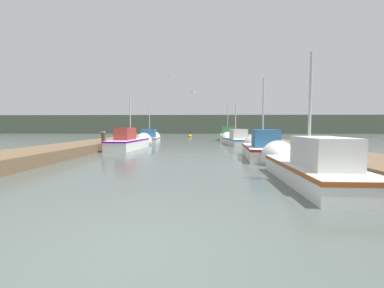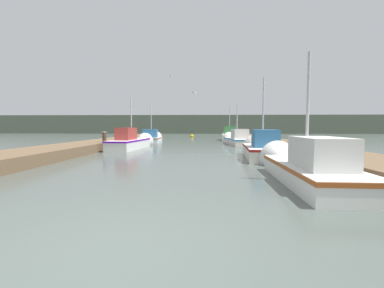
{
  "view_description": "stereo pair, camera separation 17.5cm",
  "coord_description": "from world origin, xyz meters",
  "px_view_note": "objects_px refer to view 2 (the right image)",
  "views": [
    {
      "loc": [
        0.91,
        -3.08,
        1.53
      ],
      "look_at": [
        0.51,
        10.3,
        0.62
      ],
      "focal_mm": 24.0,
      "sensor_mm": 36.0,
      "label": 1
    },
    {
      "loc": [
        1.08,
        -3.07,
        1.53
      ],
      "look_at": [
        0.51,
        10.3,
        0.62
      ],
      "focal_mm": 24.0,
      "sensor_mm": 36.0,
      "label": 2
    }
  ],
  "objects_px": {
    "mooring_piling_3": "(244,138)",
    "channel_buoy": "(192,136)",
    "fishing_boat_3": "(236,139)",
    "fishing_boat_4": "(152,138)",
    "seagull_1": "(194,93)",
    "seagull_lead": "(170,76)",
    "mooring_piling_2": "(104,141)",
    "fishing_boat_0": "(301,165)",
    "fishing_boat_1": "(262,148)",
    "mooring_piling_0": "(240,136)",
    "fishing_boat_5": "(229,136)",
    "mooring_piling_1": "(277,143)",
    "fishing_boat_2": "(133,142)"
  },
  "relations": [
    {
      "from": "mooring_piling_2",
      "to": "seagull_lead",
      "type": "height_order",
      "value": "seagull_lead"
    },
    {
      "from": "channel_buoy",
      "to": "mooring_piling_2",
      "type": "bearing_deg",
      "value": -102.55
    },
    {
      "from": "fishing_boat_1",
      "to": "channel_buoy",
      "type": "height_order",
      "value": "fishing_boat_1"
    },
    {
      "from": "mooring_piling_2",
      "to": "mooring_piling_3",
      "type": "xyz_separation_m",
      "value": [
        10.12,
        8.71,
        -0.12
      ]
    },
    {
      "from": "fishing_boat_4",
      "to": "seagull_lead",
      "type": "xyz_separation_m",
      "value": [
        2.37,
        -3.82,
        5.43
      ]
    },
    {
      "from": "mooring_piling_2",
      "to": "mooring_piling_3",
      "type": "height_order",
      "value": "mooring_piling_2"
    },
    {
      "from": "fishing_boat_5",
      "to": "fishing_boat_3",
      "type": "bearing_deg",
      "value": -87.25
    },
    {
      "from": "mooring_piling_2",
      "to": "mooring_piling_3",
      "type": "relative_size",
      "value": 1.24
    },
    {
      "from": "fishing_boat_5",
      "to": "seagull_lead",
      "type": "relative_size",
      "value": 10.78
    },
    {
      "from": "fishing_boat_5",
      "to": "mooring_piling_3",
      "type": "distance_m",
      "value": 5.15
    },
    {
      "from": "fishing_boat_0",
      "to": "mooring_piling_1",
      "type": "relative_size",
      "value": 4.98
    },
    {
      "from": "channel_buoy",
      "to": "seagull_1",
      "type": "distance_m",
      "value": 17.58
    },
    {
      "from": "fishing_boat_3",
      "to": "fishing_boat_4",
      "type": "distance_m",
      "value": 8.71
    },
    {
      "from": "fishing_boat_1",
      "to": "mooring_piling_2",
      "type": "distance_m",
      "value": 9.64
    },
    {
      "from": "mooring_piling_0",
      "to": "fishing_boat_5",
      "type": "bearing_deg",
      "value": 108.21
    },
    {
      "from": "mooring_piling_0",
      "to": "mooring_piling_3",
      "type": "bearing_deg",
      "value": -90.26
    },
    {
      "from": "mooring_piling_2",
      "to": "fishing_boat_3",
      "type": "bearing_deg",
      "value": 36.03
    },
    {
      "from": "channel_buoy",
      "to": "fishing_boat_0",
      "type": "bearing_deg",
      "value": -81.26
    },
    {
      "from": "fishing_boat_4",
      "to": "channel_buoy",
      "type": "height_order",
      "value": "fishing_boat_4"
    },
    {
      "from": "mooring_piling_1",
      "to": "seagull_1",
      "type": "height_order",
      "value": "seagull_1"
    },
    {
      "from": "fishing_boat_0",
      "to": "seagull_1",
      "type": "height_order",
      "value": "seagull_1"
    },
    {
      "from": "mooring_piling_1",
      "to": "fishing_boat_5",
      "type": "bearing_deg",
      "value": 94.41
    },
    {
      "from": "fishing_boat_2",
      "to": "seagull_lead",
      "type": "distance_m",
      "value": 7.06
    },
    {
      "from": "fishing_boat_1",
      "to": "mooring_piling_0",
      "type": "distance_m",
      "value": 14.16
    },
    {
      "from": "fishing_boat_4",
      "to": "fishing_boat_5",
      "type": "bearing_deg",
      "value": 21.96
    },
    {
      "from": "fishing_boat_3",
      "to": "fishing_boat_5",
      "type": "bearing_deg",
      "value": 83.77
    },
    {
      "from": "fishing_boat_3",
      "to": "channel_buoy",
      "type": "bearing_deg",
      "value": 102.37
    },
    {
      "from": "fishing_boat_1",
      "to": "fishing_boat_4",
      "type": "xyz_separation_m",
      "value": [
        -8.12,
        12.9,
        -0.06
      ]
    },
    {
      "from": "fishing_boat_0",
      "to": "fishing_boat_5",
      "type": "distance_m",
      "value": 22.03
    },
    {
      "from": "fishing_boat_4",
      "to": "mooring_piling_2",
      "type": "height_order",
      "value": "fishing_boat_4"
    },
    {
      "from": "fishing_boat_1",
      "to": "seagull_1",
      "type": "xyz_separation_m",
      "value": [
        -3.6,
        6.76,
        3.65
      ]
    },
    {
      "from": "fishing_boat_0",
      "to": "mooring_piling_2",
      "type": "height_order",
      "value": "fishing_boat_0"
    },
    {
      "from": "mooring_piling_0",
      "to": "fishing_boat_4",
      "type": "bearing_deg",
      "value": -172.34
    },
    {
      "from": "fishing_boat_4",
      "to": "seagull_lead",
      "type": "relative_size",
      "value": 8.87
    },
    {
      "from": "fishing_boat_0",
      "to": "fishing_boat_4",
      "type": "xyz_separation_m",
      "value": [
        -8.08,
        18.15,
        -0.02
      ]
    },
    {
      "from": "fishing_boat_4",
      "to": "seagull_lead",
      "type": "distance_m",
      "value": 7.05
    },
    {
      "from": "mooring_piling_1",
      "to": "mooring_piling_2",
      "type": "distance_m",
      "value": 10.49
    },
    {
      "from": "fishing_boat_1",
      "to": "fishing_boat_5",
      "type": "distance_m",
      "value": 16.78
    },
    {
      "from": "fishing_boat_5",
      "to": "mooring_piling_0",
      "type": "distance_m",
      "value": 2.79
    },
    {
      "from": "fishing_boat_5",
      "to": "seagull_1",
      "type": "distance_m",
      "value": 11.27
    },
    {
      "from": "fishing_boat_1",
      "to": "fishing_boat_4",
      "type": "relative_size",
      "value": 1.04
    },
    {
      "from": "mooring_piling_0",
      "to": "mooring_piling_1",
      "type": "height_order",
      "value": "mooring_piling_1"
    },
    {
      "from": "fishing_boat_2",
      "to": "seagull_lead",
      "type": "bearing_deg",
      "value": 65.88
    },
    {
      "from": "fishing_boat_0",
      "to": "mooring_piling_3",
      "type": "relative_size",
      "value": 5.85
    },
    {
      "from": "mooring_piling_3",
      "to": "channel_buoy",
      "type": "xyz_separation_m",
      "value": [
        -5.48,
        12.17,
        -0.33
      ]
    },
    {
      "from": "fishing_boat_4",
      "to": "seagull_1",
      "type": "relative_size",
      "value": 9.25
    },
    {
      "from": "mooring_piling_2",
      "to": "channel_buoy",
      "type": "relative_size",
      "value": 1.15
    },
    {
      "from": "mooring_piling_1",
      "to": "seagull_lead",
      "type": "bearing_deg",
      "value": 133.76
    },
    {
      "from": "mooring_piling_1",
      "to": "mooring_piling_2",
      "type": "height_order",
      "value": "mooring_piling_2"
    },
    {
      "from": "fishing_boat_3",
      "to": "mooring_piling_0",
      "type": "xyz_separation_m",
      "value": [
        1.02,
        4.5,
        0.09
      ]
    }
  ]
}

